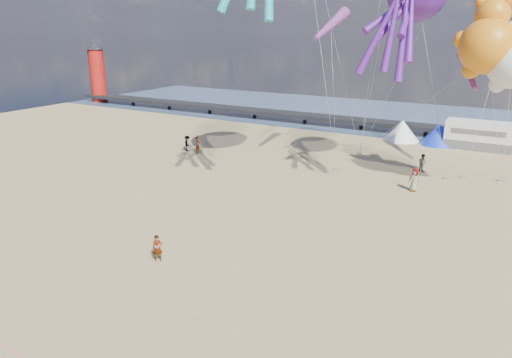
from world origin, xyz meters
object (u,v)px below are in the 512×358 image
object	(u,v)px
tent_white	(402,130)
beachgoer_0	(414,180)
standing_person	(158,248)
sandbag_a	(336,169)
sandbag_d	(464,177)
tent_blue	(439,134)
sandbag_b	(447,178)
windsock_mid	(505,36)
lighthouse	(98,76)
kite_teddy_orange	(487,46)
windsock_left	(331,25)
sandbag_e	(360,153)
sandbag_c	(502,180)
beachgoer_2	(187,143)
windsock_right	(468,71)
beachgoer_5	(198,145)
motorhome_0	(478,135)
beachgoer_1	(422,163)

from	to	relation	value
tent_white	beachgoer_0	bearing A→B (deg)	-74.05
standing_person	sandbag_a	bearing A→B (deg)	44.19
beachgoer_0	sandbag_d	size ratio (longest dim) A/B	3.71
tent_blue	sandbag_b	distance (m)	13.14
tent_white	windsock_mid	distance (m)	17.40
lighthouse	windsock_mid	size ratio (longest dim) A/B	1.37
kite_teddy_orange	windsock_left	bearing A→B (deg)	160.71
standing_person	sandbag_e	size ratio (longest dim) A/B	3.04
beachgoer_0	windsock_mid	distance (m)	13.76
sandbag_c	beachgoer_0	bearing A→B (deg)	-134.08
beachgoer_2	windsock_left	bearing A→B (deg)	-128.88
tent_white	windsock_right	bearing A→B (deg)	-63.21
lighthouse	windsock_left	world-z (taller)	windsock_left
sandbag_b	beachgoer_0	bearing A→B (deg)	-111.97
beachgoer_2	sandbag_e	bearing A→B (deg)	-114.22
tent_white	sandbag_e	distance (m)	8.83
beachgoer_5	windsock_right	size ratio (longest dim) A/B	0.38
standing_person	tent_blue	bearing A→B (deg)	37.34
lighthouse	tent_white	bearing A→B (deg)	-4.24
beachgoer_0	beachgoer_2	bearing A→B (deg)	-177.04
motorhome_0	windsock_mid	bearing A→B (deg)	-81.93
sandbag_a	sandbag_c	xyz separation A→B (m)	(13.26, 3.89, 0.00)
beachgoer_0	beachgoer_1	xyz separation A→B (m)	(-0.50, 5.90, -0.11)
tent_white	windsock_mid	bearing A→B (deg)	-47.06
tent_white	sandbag_e	world-z (taller)	tent_white
lighthouse	windsock_right	size ratio (longest dim) A/B	1.93
motorhome_0	sandbag_c	xyz separation A→B (m)	(2.95, -11.23, -1.39)
beachgoer_2	kite_teddy_orange	size ratio (longest dim) A/B	0.25
tent_white	sandbag_e	size ratio (longest dim) A/B	8.00
sandbag_e	windsock_left	size ratio (longest dim) A/B	0.08
sandbag_d	sandbag_c	bearing A→B (deg)	11.41
sandbag_c	sandbag_e	world-z (taller)	same
standing_person	sandbag_a	distance (m)	21.35
standing_person	sandbag_a	size ratio (longest dim) A/B	3.04
sandbag_c	sandbag_d	distance (m)	2.96
lighthouse	beachgoer_1	world-z (taller)	lighthouse
sandbag_e	beachgoer_2	bearing A→B (deg)	-154.58
beachgoer_0	sandbag_b	bearing A→B (deg)	73.88
beachgoer_1	beachgoer_5	world-z (taller)	beachgoer_5
beachgoer_5	sandbag_e	distance (m)	16.77
beachgoer_0	beachgoer_2	distance (m)	23.53
windsock_right	sandbag_b	bearing A→B (deg)	85.96
tent_white	kite_teddy_orange	size ratio (longest dim) A/B	0.61
sandbag_d	sandbag_e	size ratio (longest dim) A/B	1.00
lighthouse	beachgoer_2	size ratio (longest dim) A/B	5.47
tent_white	sandbag_d	size ratio (longest dim) A/B	8.00
lighthouse	motorhome_0	bearing A→B (deg)	-3.69
motorhome_0	windsock_left	size ratio (longest dim) A/B	1.03
tent_white	beachgoer_1	world-z (taller)	tent_white
windsock_mid	tent_white	bearing A→B (deg)	108.09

